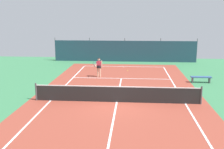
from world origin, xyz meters
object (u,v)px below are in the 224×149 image
tennis_player (99,66)px  tennis_ball_midcourt (97,93)px  tennis_ball_by_sideline (128,71)px  courtside_bench (201,78)px  tennis_net (117,94)px  tennis_ball_near_player (154,65)px

tennis_player → tennis_ball_midcourt: size_ratio=24.85×
tennis_ball_by_sideline → courtside_bench: size_ratio=0.04×
tennis_ball_midcourt → courtside_bench: courtside_bench is taller
tennis_net → tennis_player: size_ratio=6.17×
tennis_ball_by_sideline → courtside_bench: (5.83, -4.23, 0.34)m
tennis_player → tennis_ball_by_sideline: bearing=-125.8°
tennis_net → tennis_player: bearing=105.9°
tennis_ball_near_player → tennis_ball_by_sideline: size_ratio=1.00×
tennis_net → courtside_bench: size_ratio=6.33×
tennis_net → tennis_ball_by_sideline: size_ratio=153.33×
tennis_player → courtside_bench: size_ratio=1.03×
tennis_net → tennis_player: (-1.95, 6.86, 0.45)m
tennis_player → tennis_net: bearing=111.0°
tennis_ball_midcourt → courtside_bench: bearing=25.1°
tennis_ball_by_sideline → courtside_bench: bearing=-36.0°
tennis_ball_near_player → tennis_ball_by_sideline: bearing=-132.2°
tennis_player → tennis_ball_by_sideline: tennis_player is taller
tennis_ball_by_sideline → tennis_ball_near_player: bearing=47.8°
tennis_net → tennis_ball_midcourt: size_ratio=153.33×
tennis_net → tennis_ball_by_sideline: bearing=87.1°
tennis_ball_near_player → tennis_ball_midcourt: (-4.67, -10.85, 0.00)m
tennis_net → tennis_ball_near_player: 13.07m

